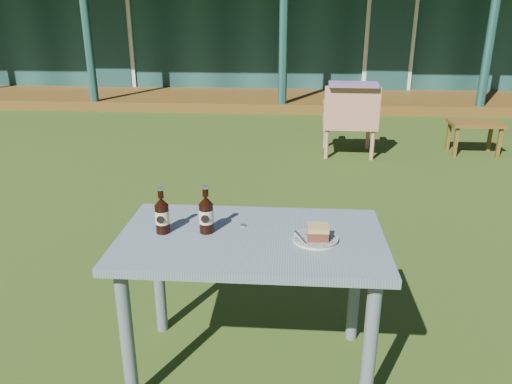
# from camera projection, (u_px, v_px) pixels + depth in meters

# --- Properties ---
(ground) EXTENTS (80.00, 80.00, 0.00)m
(ground) POSITION_uv_depth(u_px,v_px,m) (268.00, 232.00, 3.99)
(ground) COLOR #334916
(pavilion) EXTENTS (15.80, 8.30, 3.45)m
(pavilion) POSITION_uv_depth(u_px,v_px,m) (288.00, 11.00, 12.21)
(pavilion) COLOR #183E37
(pavilion) RESTS_ON ground
(cafe_table) EXTENTS (1.20, 0.70, 0.72)m
(cafe_table) POSITION_uv_depth(u_px,v_px,m) (251.00, 256.00, 2.28)
(cafe_table) COLOR slate
(cafe_table) RESTS_ON ground
(plate) EXTENTS (0.20, 0.20, 0.01)m
(plate) POSITION_uv_depth(u_px,v_px,m) (315.00, 238.00, 2.20)
(plate) COLOR silver
(plate) RESTS_ON cafe_table
(cake_slice) EXTENTS (0.09, 0.09, 0.06)m
(cake_slice) POSITION_uv_depth(u_px,v_px,m) (318.00, 232.00, 2.18)
(cake_slice) COLOR #4F2819
(cake_slice) RESTS_ON plate
(fork) EXTENTS (0.06, 0.14, 0.00)m
(fork) POSITION_uv_depth(u_px,v_px,m) (301.00, 237.00, 2.20)
(fork) COLOR silver
(fork) RESTS_ON plate
(cola_bottle_near) EXTENTS (0.07, 0.07, 0.22)m
(cola_bottle_near) POSITION_uv_depth(u_px,v_px,m) (206.00, 214.00, 2.25)
(cola_bottle_near) COLOR black
(cola_bottle_near) RESTS_ON cafe_table
(cola_bottle_far) EXTENTS (0.06, 0.07, 0.22)m
(cola_bottle_far) POSITION_uv_depth(u_px,v_px,m) (162.00, 215.00, 2.25)
(cola_bottle_far) COLOR black
(cola_bottle_far) RESTS_ON cafe_table
(bottle_cap) EXTENTS (0.03, 0.03, 0.01)m
(bottle_cap) POSITION_uv_depth(u_px,v_px,m) (243.00, 226.00, 2.34)
(bottle_cap) COLOR silver
(bottle_cap) RESTS_ON cafe_table
(armchair_left) EXTENTS (0.65, 0.61, 0.85)m
(armchair_left) POSITION_uv_depth(u_px,v_px,m) (350.00, 116.00, 5.90)
(armchair_left) COLOR tan
(armchair_left) RESTS_ON ground
(floral_throw) EXTENTS (0.55, 0.24, 0.05)m
(floral_throw) POSITION_uv_depth(u_px,v_px,m) (353.00, 84.00, 5.60)
(floral_throw) COLOR slate
(floral_throw) RESTS_ON armchair_left
(side_table) EXTENTS (0.60, 0.40, 0.40)m
(side_table) POSITION_uv_depth(u_px,v_px,m) (475.00, 127.00, 6.00)
(side_table) COLOR brown
(side_table) RESTS_ON ground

